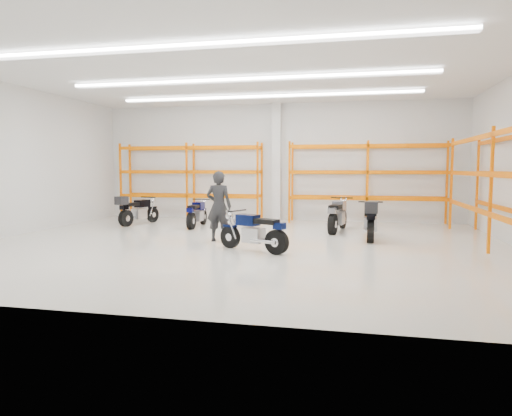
% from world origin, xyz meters
% --- Properties ---
extents(ground, '(14.00, 14.00, 0.00)m').
position_xyz_m(ground, '(0.00, 0.00, 0.00)').
color(ground, beige).
rests_on(ground, ground).
extents(room_shell, '(14.02, 12.02, 4.51)m').
position_xyz_m(room_shell, '(0.00, 0.03, 3.28)').
color(room_shell, silver).
rests_on(room_shell, ground).
extents(motorcycle_main, '(1.88, 1.01, 0.99)m').
position_xyz_m(motorcycle_main, '(0.62, -0.92, 0.46)').
color(motorcycle_main, black).
rests_on(motorcycle_main, ground).
extents(motorcycle_back_a, '(0.88, 2.03, 1.06)m').
position_xyz_m(motorcycle_back_a, '(-4.64, 3.27, 0.51)').
color(motorcycle_back_a, black).
rests_on(motorcycle_back_a, ground).
extents(motorcycle_back_b, '(0.63, 1.91, 0.94)m').
position_xyz_m(motorcycle_back_b, '(-2.33, 3.14, 0.44)').
color(motorcycle_back_b, black).
rests_on(motorcycle_back_b, ground).
extents(motorcycle_back_c, '(0.80, 2.17, 1.07)m').
position_xyz_m(motorcycle_back_c, '(2.43, 2.99, 0.50)').
color(motorcycle_back_c, black).
rests_on(motorcycle_back_c, ground).
extents(motorcycle_back_d, '(0.70, 2.21, 1.14)m').
position_xyz_m(motorcycle_back_d, '(3.40, 1.57, 0.54)').
color(motorcycle_back_d, black).
rests_on(motorcycle_back_d, ground).
extents(standing_man, '(0.72, 0.48, 1.95)m').
position_xyz_m(standing_man, '(-0.70, 0.38, 0.97)').
color(standing_man, black).
rests_on(standing_man, ground).
extents(structural_column, '(0.32, 0.32, 4.50)m').
position_xyz_m(structural_column, '(0.00, 5.82, 2.25)').
color(structural_column, white).
rests_on(structural_column, ground).
extents(pallet_racking_back_left, '(5.67, 0.87, 3.00)m').
position_xyz_m(pallet_racking_back_left, '(-3.40, 5.48, 1.79)').
color(pallet_racking_back_left, '#FF6200').
rests_on(pallet_racking_back_left, ground).
extents(pallet_racking_back_right, '(5.67, 0.87, 3.00)m').
position_xyz_m(pallet_racking_back_right, '(3.40, 5.48, 1.79)').
color(pallet_racking_back_right, '#FF6200').
rests_on(pallet_racking_back_right, ground).
extents(pallet_racking_side, '(0.87, 9.07, 3.00)m').
position_xyz_m(pallet_racking_side, '(6.48, 0.00, 1.81)').
color(pallet_racking_side, '#FF6200').
rests_on(pallet_racking_side, ground).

